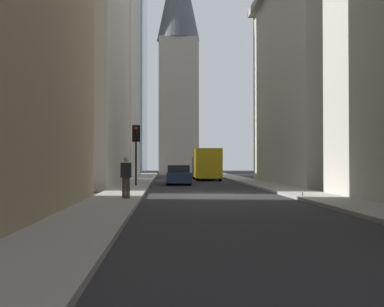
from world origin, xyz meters
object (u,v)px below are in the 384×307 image
Objects in this scene: delivery_truck at (206,164)px; pedestrian at (126,175)px; sedan_navy at (178,175)px; traffic_light_midblock at (136,141)px; discarded_bottle at (302,194)px.

pedestrian is at bearing 167.26° from delivery_truck.
traffic_light_midblock reaches higher than sedan_navy.
pedestrian is at bearing 95.56° from discarded_bottle.
traffic_light_midblock is at bearing 37.25° from discarded_bottle.
delivery_truck reaches higher than sedan_navy.
sedan_navy is (-8.63, 2.80, -0.80)m from delivery_truck.
discarded_bottle is at bearing -84.44° from pedestrian.
discarded_bottle is (-14.47, -5.07, -0.42)m from sedan_navy.
discarded_bottle is at bearing -142.75° from traffic_light_midblock.
sedan_navy is 1.09× the size of traffic_light_midblock.
traffic_light_midblock is (-12.68, 5.66, 1.57)m from delivery_truck.
pedestrian is at bearing 170.33° from sedan_navy.
discarded_bottle is (-23.11, -2.27, -1.21)m from delivery_truck.
traffic_light_midblock is 14.55× the size of discarded_bottle.
delivery_truck is 1.50× the size of sedan_navy.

